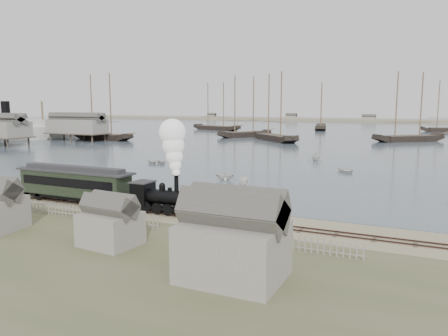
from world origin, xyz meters
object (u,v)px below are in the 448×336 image
at_px(locomotive, 170,172).
at_px(beached_dinghy, 32,188).
at_px(steamship, 6,121).
at_px(passenger_coach, 75,183).

xyz_separation_m(locomotive, beached_dinghy, (-21.30, 2.35, -3.69)).
bearing_deg(locomotive, steamship, 148.83).
distance_m(locomotive, passenger_coach, 12.28).
bearing_deg(passenger_coach, steamship, 145.05).
bearing_deg(locomotive, beached_dinghy, 173.71).
bearing_deg(beached_dinghy, steamship, 48.53).
bearing_deg(locomotive, passenger_coach, -180.00).
xyz_separation_m(passenger_coach, beached_dinghy, (-9.17, 2.35, -1.77)).
relative_size(locomotive, steamship, 0.17).
height_order(beached_dinghy, steamship, steamship).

